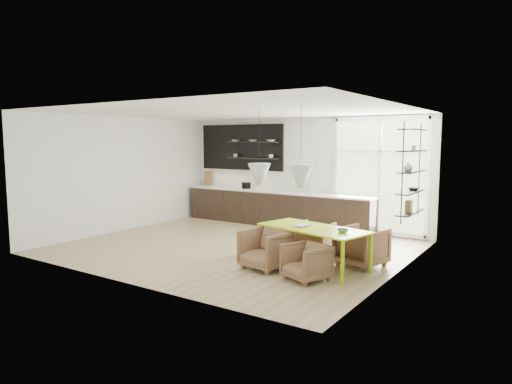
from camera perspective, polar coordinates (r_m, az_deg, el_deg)
The scene contains 11 objects.
room at distance 10.32m, azimuth 3.57°, elevation 1.81°, with size 7.02×6.01×2.91m.
kitchen_run at distance 12.42m, azimuth 2.16°, elevation -1.40°, with size 5.54×0.69×2.75m.
right_shelving at distance 9.30m, azimuth 18.80°, elevation 2.14°, with size 0.26×1.22×1.90m.
dining_table at distance 8.34m, azimuth 7.14°, elevation -4.75°, with size 2.16×1.34×0.73m.
armchair_back_left at distance 9.41m, azimuth 7.29°, elevation -5.69°, with size 0.69×0.71×0.65m, color brown.
armchair_back_right at distance 8.65m, azimuth 13.08°, elevation -6.65°, with size 0.77×0.79×0.72m, color brown.
armchair_front_left at distance 8.24m, azimuth 1.27°, elevation -7.16°, with size 0.76×0.78×0.71m, color brown.
armchair_front_right at distance 7.64m, azimuth 6.30°, elevation -8.71°, with size 0.64×0.66×0.60m, color brown.
wire_stool at distance 9.11m, azimuth -1.43°, elevation -6.42°, with size 0.33×0.33×0.41m.
table_book at distance 8.51m, azimuth 5.12°, elevation -4.06°, with size 0.23×0.30×0.03m, color white.
table_bowl at distance 7.97m, azimuth 10.78°, elevation -4.76°, with size 0.19×0.19×0.06m, color #4B774E.
Camera 1 is at (5.75, -7.79, 2.30)m, focal length 32.00 mm.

